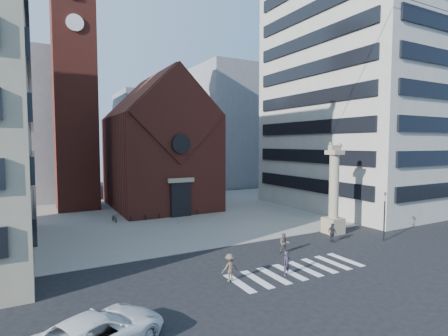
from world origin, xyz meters
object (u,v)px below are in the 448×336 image
(pedestrian_0, at_px, (287,263))
(pedestrian_2, at_px, (332,233))
(white_car, at_px, (96,334))
(lion_column, at_px, (334,197))
(scooter_0, at_px, (114,218))
(traffic_light, at_px, (384,215))
(pedestrian_1, at_px, (284,243))

(pedestrian_0, distance_m, pedestrian_2, 9.27)
(white_car, height_order, pedestrian_2, pedestrian_2)
(lion_column, distance_m, pedestrian_2, 4.15)
(lion_column, height_order, white_car, lion_column)
(pedestrian_0, bearing_deg, scooter_0, 100.64)
(lion_column, relative_size, white_car, 1.47)
(pedestrian_2, distance_m, scooter_0, 22.49)
(traffic_light, bearing_deg, pedestrian_1, 172.12)
(traffic_light, bearing_deg, white_car, -167.79)
(lion_column, relative_size, pedestrian_2, 5.25)
(lion_column, height_order, pedestrian_2, lion_column)
(lion_column, relative_size, scooter_0, 5.14)
(pedestrian_2, bearing_deg, pedestrian_0, 118.54)
(pedestrian_1, height_order, pedestrian_2, pedestrian_2)
(pedestrian_2, bearing_deg, scooter_0, 43.98)
(lion_column, distance_m, pedestrian_1, 8.75)
(traffic_light, xyz_separation_m, white_car, (-24.77, -5.36, -1.47))
(traffic_light, relative_size, pedestrian_0, 2.75)
(lion_column, distance_m, scooter_0, 22.86)
(pedestrian_2, xyz_separation_m, scooter_0, (-15.07, 16.69, -0.33))
(lion_column, height_order, scooter_0, lion_column)
(pedestrian_0, relative_size, pedestrian_1, 0.99)
(pedestrian_0, bearing_deg, traffic_light, 3.13)
(pedestrian_0, bearing_deg, pedestrian_1, 46.38)
(pedestrian_2, height_order, scooter_0, pedestrian_2)
(pedestrian_1, relative_size, scooter_0, 0.94)
(pedestrian_2, bearing_deg, lion_column, -45.12)
(scooter_0, bearing_deg, lion_column, -44.76)
(lion_column, distance_m, pedestrian_0, 12.67)
(pedestrian_1, distance_m, pedestrian_2, 5.58)
(traffic_light, height_order, pedestrian_2, traffic_light)
(traffic_light, distance_m, pedestrian_2, 4.92)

